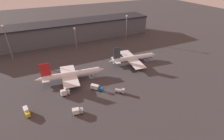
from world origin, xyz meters
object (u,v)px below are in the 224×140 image
(airplane_0, at_px, (71,75))
(service_vehicle_2, at_px, (27,111))
(service_vehicle_1, at_px, (120,91))
(service_vehicle_3, at_px, (77,111))
(service_vehicle_0, at_px, (65,92))
(service_vehicle_4, at_px, (97,87))
(airplane_1, at_px, (133,58))

(airplane_0, distance_m, service_vehicle_2, 35.35)
(service_vehicle_1, xyz_separation_m, service_vehicle_3, (-27.19, -6.09, 0.13))
(airplane_0, distance_m, service_vehicle_0, 16.42)
(service_vehicle_1, xyz_separation_m, service_vehicle_2, (-50.06, 4.25, 0.25))
(service_vehicle_3, bearing_deg, service_vehicle_4, 51.22)
(airplane_1, bearing_deg, service_vehicle_1, -125.65)
(airplane_1, distance_m, service_vehicle_1, 40.88)
(service_vehicle_2, bearing_deg, airplane_1, 98.22)
(service_vehicle_1, bearing_deg, airplane_1, 89.09)
(service_vehicle_1, bearing_deg, service_vehicle_2, -144.39)
(service_vehicle_0, height_order, service_vehicle_1, service_vehicle_0)
(service_vehicle_4, bearing_deg, service_vehicle_0, -139.40)
(airplane_1, height_order, service_vehicle_0, airplane_1)
(airplane_0, height_order, service_vehicle_3, airplane_0)
(airplane_0, distance_m, service_vehicle_1, 34.24)
(service_vehicle_3, xyz_separation_m, service_vehicle_4, (15.91, 14.97, -0.05))
(service_vehicle_2, bearing_deg, airplane_0, 117.25)
(service_vehicle_0, distance_m, service_vehicle_1, 31.75)
(service_vehicle_1, bearing_deg, service_vehicle_0, -160.58)
(service_vehicle_0, height_order, service_vehicle_3, service_vehicle_0)
(service_vehicle_0, bearing_deg, service_vehicle_4, -10.97)
(airplane_1, relative_size, service_vehicle_0, 8.15)
(airplane_0, xyz_separation_m, service_vehicle_1, (22.23, -25.95, -2.18))
(airplane_0, distance_m, airplane_1, 49.45)
(service_vehicle_4, bearing_deg, service_vehicle_1, 10.24)
(airplane_1, relative_size, service_vehicle_1, 7.38)
(airplane_1, distance_m, service_vehicle_4, 44.07)
(service_vehicle_1, relative_size, service_vehicle_3, 0.99)
(service_vehicle_1, height_order, service_vehicle_3, service_vehicle_3)
(service_vehicle_2, bearing_deg, service_vehicle_0, 98.59)
(airplane_1, xyz_separation_m, service_vehicle_1, (-27.00, -30.65, -1.79))
(service_vehicle_3, bearing_deg, service_vehicle_2, 163.64)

